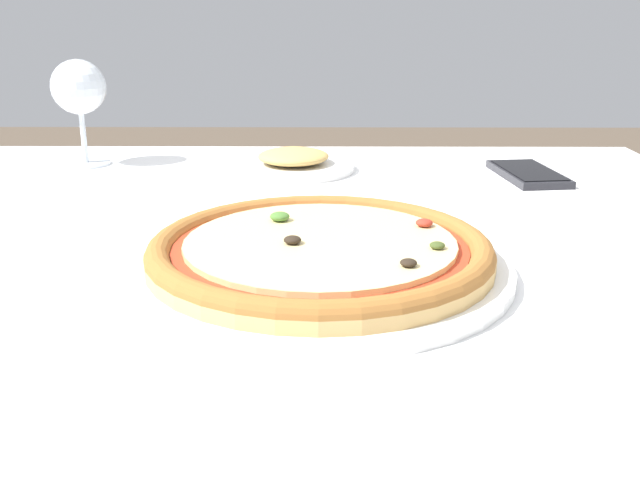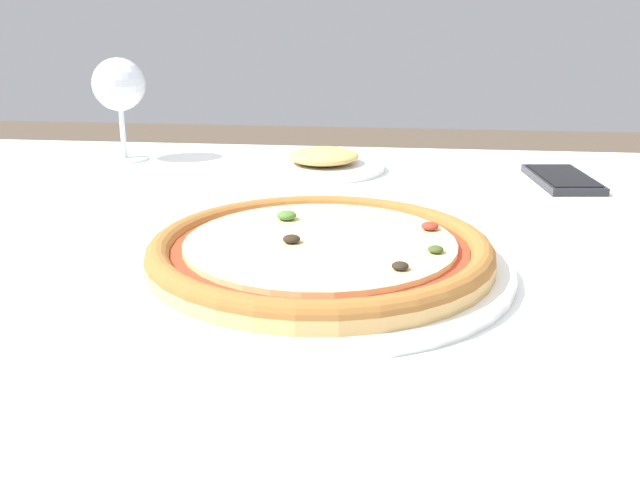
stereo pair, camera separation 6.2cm
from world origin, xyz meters
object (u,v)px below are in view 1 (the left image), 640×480
at_px(dining_table, 196,316).
at_px(wine_glass_far_left, 79,90).
at_px(side_plate, 293,163).
at_px(pizza_plate, 320,254).
at_px(cell_phone, 528,174).

xyz_separation_m(dining_table, wine_glass_far_left, (-0.22, 0.35, 0.19)).
xyz_separation_m(dining_table, side_plate, (0.09, 0.32, 0.09)).
bearing_deg(pizza_plate, wine_glass_far_left, 128.35).
distance_m(cell_phone, side_plate, 0.33).
bearing_deg(side_plate, wine_glass_far_left, 173.22).
distance_m(pizza_plate, side_plate, 0.41).
bearing_deg(side_plate, dining_table, -105.85).
bearing_deg(wine_glass_far_left, pizza_plate, -51.65).
xyz_separation_m(wine_glass_far_left, cell_phone, (0.63, -0.08, -0.10)).
bearing_deg(wine_glass_far_left, side_plate, -6.78).
bearing_deg(cell_phone, side_plate, 172.91).
bearing_deg(cell_phone, dining_table, -146.21).
bearing_deg(dining_table, pizza_plate, -33.95).
distance_m(pizza_plate, cell_phone, 0.46).
bearing_deg(dining_table, cell_phone, 33.79).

